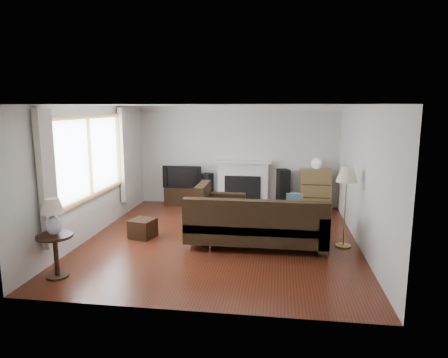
# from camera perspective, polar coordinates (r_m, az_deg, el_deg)

# --- Properties ---
(room) EXTENTS (5.10, 5.60, 2.54)m
(room) POSITION_cam_1_polar(r_m,az_deg,el_deg) (7.35, -0.32, 0.74)
(room) COLOR #4F1F11
(room) RESTS_ON ground
(window) EXTENTS (0.12, 2.74, 1.54)m
(window) POSITION_cam_1_polar(r_m,az_deg,el_deg) (7.86, -18.55, 3.03)
(window) COLOR brown
(window) RESTS_ON room
(curtain_near) EXTENTS (0.10, 0.35, 2.10)m
(curtain_near) POSITION_cam_1_polar(r_m,az_deg,el_deg) (6.54, -23.97, -0.03)
(curtain_near) COLOR beige
(curtain_near) RESTS_ON room
(curtain_far) EXTENTS (0.10, 0.35, 2.10)m
(curtain_far) POSITION_cam_1_polar(r_m,az_deg,el_deg) (9.23, -14.04, 3.33)
(curtain_far) COLOR beige
(curtain_far) RESTS_ON room
(fireplace) EXTENTS (1.40, 0.26, 1.15)m
(fireplace) POSITION_cam_1_polar(r_m,az_deg,el_deg) (10.04, 2.71, -0.60)
(fireplace) COLOR white
(fireplace) RESTS_ON room
(tv_stand) EXTENTS (0.91, 0.41, 0.45)m
(tv_stand) POSITION_cam_1_polar(r_m,az_deg,el_deg) (10.22, -5.81, -2.44)
(tv_stand) COLOR black
(tv_stand) RESTS_ON ground
(television) EXTENTS (0.98, 0.13, 0.57)m
(television) POSITION_cam_1_polar(r_m,az_deg,el_deg) (10.12, -5.86, 0.38)
(television) COLOR black
(television) RESTS_ON tv_stand
(speaker_left) EXTENTS (0.30, 0.33, 0.82)m
(speaker_left) POSITION_cam_1_polar(r_m,az_deg,el_deg) (10.10, -2.42, -1.49)
(speaker_left) COLOR black
(speaker_left) RESTS_ON ground
(speaker_right) EXTENTS (0.35, 0.39, 0.97)m
(speaker_right) POSITION_cam_1_polar(r_m,az_deg,el_deg) (9.90, 8.43, -1.39)
(speaker_right) COLOR black
(speaker_right) RESTS_ON ground
(bookshelf) EXTENTS (0.72, 0.34, 0.99)m
(bookshelf) POSITION_cam_1_polar(r_m,az_deg,el_deg) (9.94, 12.92, -1.41)
(bookshelf) COLOR olive
(bookshelf) RESTS_ON ground
(globe_lamp) EXTENTS (0.25, 0.25, 0.25)m
(globe_lamp) POSITION_cam_1_polar(r_m,az_deg,el_deg) (9.84, 13.07, 2.15)
(globe_lamp) COLOR white
(globe_lamp) RESTS_ON bookshelf
(sectional_sofa) EXTENTS (2.68, 1.96, 0.87)m
(sectional_sofa) POSITION_cam_1_polar(r_m,az_deg,el_deg) (7.18, 4.62, -6.22)
(sectional_sofa) COLOR black
(sectional_sofa) RESTS_ON ground
(coffee_table) EXTENTS (1.11, 0.82, 0.39)m
(coffee_table) POSITION_cam_1_polar(r_m,az_deg,el_deg) (8.59, 6.51, -5.14)
(coffee_table) COLOR #9C764A
(coffee_table) RESTS_ON ground
(footstool) EXTENTS (0.51, 0.51, 0.36)m
(footstool) POSITION_cam_1_polar(r_m,az_deg,el_deg) (7.84, -11.54, -6.93)
(footstool) COLOR black
(footstool) RESTS_ON ground
(floor_lamp) EXTENTS (0.47, 0.47, 1.45)m
(floor_lamp) POSITION_cam_1_polar(r_m,az_deg,el_deg) (7.37, 16.93, -3.89)
(floor_lamp) COLOR #AD8D3C
(floor_lamp) RESTS_ON ground
(side_table) EXTENTS (0.52, 0.52, 0.65)m
(side_table) POSITION_cam_1_polar(r_m,az_deg,el_deg) (6.42, -22.86, -10.10)
(side_table) COLOR black
(side_table) RESTS_ON ground
(table_lamp) EXTENTS (0.33, 0.33, 0.53)m
(table_lamp) POSITION_cam_1_polar(r_m,az_deg,el_deg) (6.25, -23.24, -5.03)
(table_lamp) COLOR silver
(table_lamp) RESTS_ON side_table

